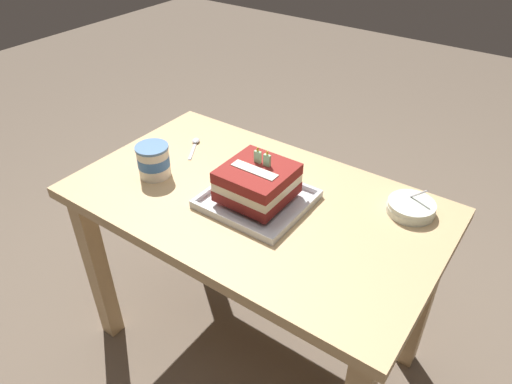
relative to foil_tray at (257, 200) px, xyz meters
The scene contains 7 objects.
ground_plane 0.72m from the foil_tray, 145.58° to the left, with size 8.00×8.00×0.00m, color #6B5B4C.
dining_table 0.12m from the foil_tray, 145.58° to the left, with size 1.13×0.67×0.71m.
foil_tray is the anchor object (origin of this frame).
birthday_cake 0.07m from the foil_tray, 90.00° to the left, with size 0.19×0.20×0.15m.
bowl_stack 0.45m from the foil_tray, 29.04° to the left, with size 0.14×0.14×0.08m.
ice_cream_tub 0.37m from the foil_tray, 168.66° to the right, with size 0.11×0.11×0.11m.
serving_spoon_near_tray 0.41m from the foil_tray, 158.04° to the left, with size 0.09×0.13×0.01m.
Camera 1 is at (0.67, -0.94, 1.56)m, focal length 33.02 mm.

